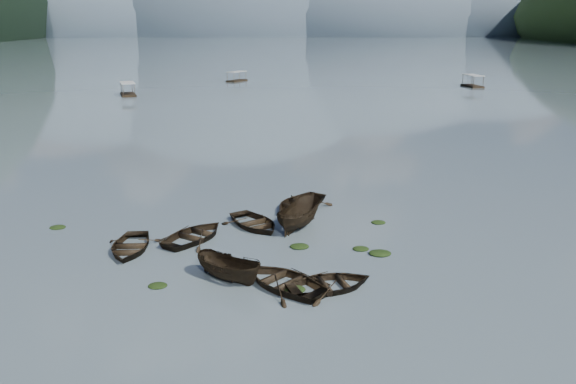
{
  "coord_description": "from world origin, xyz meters",
  "views": [
    {
      "loc": [
        -0.94,
        -22.6,
        12.25
      ],
      "look_at": [
        0.0,
        12.0,
        2.0
      ],
      "focal_mm": 35.0,
      "sensor_mm": 36.0,
      "label": 1
    }
  ],
  "objects_px": {
    "rowboat_0": "(130,250)",
    "pontoon_left": "(128,96)",
    "pontoon_centre": "(237,81)",
    "rowboat_3": "(284,286)"
  },
  "relations": [
    {
      "from": "rowboat_0",
      "to": "pontoon_left",
      "type": "height_order",
      "value": "pontoon_left"
    },
    {
      "from": "rowboat_0",
      "to": "pontoon_centre",
      "type": "bearing_deg",
      "value": 88.49
    },
    {
      "from": "rowboat_3",
      "to": "pontoon_centre",
      "type": "relative_size",
      "value": 0.85
    },
    {
      "from": "rowboat_0",
      "to": "rowboat_3",
      "type": "height_order",
      "value": "rowboat_3"
    },
    {
      "from": "pontoon_left",
      "to": "pontoon_centre",
      "type": "xyz_separation_m",
      "value": [
        18.32,
        27.03,
        0.0
      ]
    },
    {
      "from": "rowboat_0",
      "to": "pontoon_left",
      "type": "relative_size",
      "value": 0.73
    },
    {
      "from": "pontoon_centre",
      "to": "pontoon_left",
      "type": "bearing_deg",
      "value": -93.19
    },
    {
      "from": "rowboat_0",
      "to": "pontoon_left",
      "type": "xyz_separation_m",
      "value": [
        -18.39,
        74.82,
        0.0
      ]
    },
    {
      "from": "rowboat_0",
      "to": "pontoon_left",
      "type": "distance_m",
      "value": 77.05
    },
    {
      "from": "rowboat_3",
      "to": "pontoon_left",
      "type": "relative_size",
      "value": 0.79
    }
  ]
}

